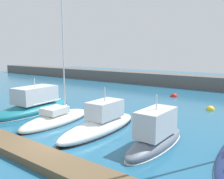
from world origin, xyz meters
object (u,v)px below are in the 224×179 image
Objects in this scene: motorboat_slate_fourth at (156,134)px; mooring_buoy_red at (174,97)px; mooring_buoy_yellow at (210,110)px; motorboat_teal_nearest at (35,105)px; sailboat_ivory_second at (56,119)px; motorboat_white_third at (101,124)px.

motorboat_slate_fourth reaches higher than mooring_buoy_red.
motorboat_teal_nearest is at bearing -140.75° from mooring_buoy_yellow.
sailboat_ivory_second is at bearing -100.76° from mooring_buoy_red.
mooring_buoy_yellow is (0.11, 11.60, -0.74)m from motorboat_slate_fourth.
motorboat_teal_nearest is at bearing 86.76° from motorboat_slate_fourth.
motorboat_white_third is at bearing -87.64° from sailboat_ivory_second.
motorboat_slate_fourth is at bearing -71.00° from mooring_buoy_red.
motorboat_white_third is 16.12m from mooring_buoy_red.
motorboat_slate_fourth is 7.66× the size of mooring_buoy_yellow.
sailboat_ivory_second is 15.46× the size of mooring_buoy_red.
mooring_buoy_yellow is (4.61, 11.41, -0.55)m from motorboat_white_third.
motorboat_slate_fourth is 11.63m from mooring_buoy_yellow.
motorboat_white_third is at bearing -86.08° from mooring_buoy_red.
mooring_buoy_red is 1.07× the size of mooring_buoy_yellow.
mooring_buoy_yellow is (8.87, 11.95, -0.28)m from sailboat_ivory_second.
mooring_buoy_red reaches higher than mooring_buoy_yellow.
sailboat_ivory_second is at bearing -126.59° from mooring_buoy_yellow.
motorboat_white_third is 9.69× the size of mooring_buoy_yellow.
motorboat_white_third is 9.04× the size of mooring_buoy_red.
sailboat_ivory_second is 4.30m from motorboat_white_third.
sailboat_ivory_second reaches higher than mooring_buoy_yellow.
motorboat_teal_nearest is 4.56m from sailboat_ivory_second.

